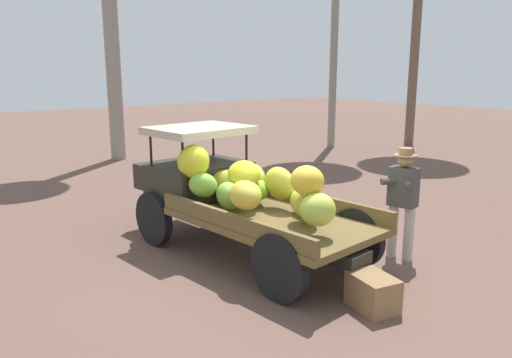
{
  "coord_description": "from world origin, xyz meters",
  "views": [
    {
      "loc": [
        -5.25,
        4.65,
        2.82
      ],
      "look_at": [
        0.38,
        0.21,
        1.22
      ],
      "focal_mm": 35.26,
      "sensor_mm": 36.0,
      "label": 1
    }
  ],
  "objects": [
    {
      "name": "farmer",
      "position": [
        -0.97,
        -1.47,
        0.96
      ],
      "size": [
        0.52,
        0.49,
        1.68
      ],
      "rotation": [
        0.0,
        0.0,
        1.75
      ],
      "color": "#B7B4A6",
      "rests_on": "ground"
    },
    {
      "name": "wooden_crate",
      "position": [
        -1.77,
        0.15,
        0.21
      ],
      "size": [
        0.66,
        0.53,
        0.42
      ],
      "primitive_type": "cube",
      "rotation": [
        0.0,
        0.0,
        2.92
      ],
      "color": "olive",
      "rests_on": "ground"
    },
    {
      "name": "ground_plane",
      "position": [
        0.0,
        0.0,
        0.0
      ],
      "size": [
        60.0,
        60.0,
        0.0
      ],
      "primitive_type": "plane",
      "color": "brown"
    },
    {
      "name": "truck",
      "position": [
        0.89,
        0.26,
        0.94
      ],
      "size": [
        4.56,
        2.08,
        1.88
      ],
      "rotation": [
        0.0,
        0.0,
        0.09
      ],
      "color": "#28281F",
      "rests_on": "ground"
    }
  ]
}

